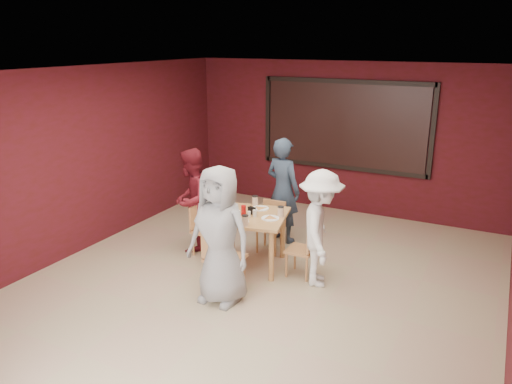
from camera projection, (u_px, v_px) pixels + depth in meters
The scene contains 11 objects.
floor at pixel (259, 285), 6.70m from camera, with size 7.00×7.00×0.00m, color tan.
window_blinds at pixel (344, 125), 9.15m from camera, with size 3.00×0.02×1.50m, color black.
dining_table at pixel (250, 222), 7.09m from camera, with size 1.19×1.19×0.93m.
chair_front at pixel (222, 256), 6.38m from camera, with size 0.45×0.45×0.91m.
chair_back at pixel (272, 223), 7.73m from camera, with size 0.39×0.39×0.78m.
chair_left at pixel (203, 227), 7.58m from camera, with size 0.40×0.40×0.77m.
chair_right at pixel (305, 247), 6.84m from camera, with size 0.37×0.37×0.77m.
diner_front at pixel (220, 235), 6.08m from camera, with size 0.86×0.56×1.75m, color #959595.
diner_back at pixel (283, 190), 7.98m from camera, with size 0.62×0.41×1.70m, color #2D3C50.
diner_left at pixel (191, 200), 7.66m from camera, with size 0.78×0.61×1.60m, color maroon.
diner_right at pixel (320, 229), 6.54m from camera, with size 1.02×0.58×1.57m, color white.
Camera 1 is at (2.72, -5.39, 3.17)m, focal length 35.00 mm.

